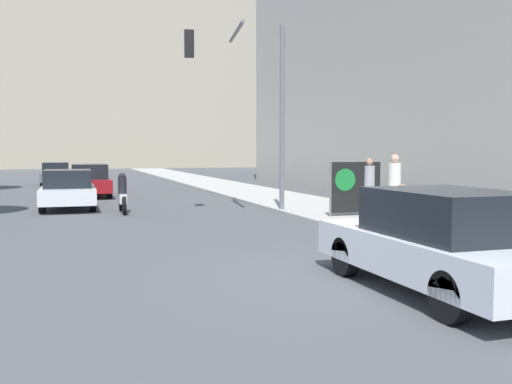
% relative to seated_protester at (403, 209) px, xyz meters
% --- Properties ---
extents(ground_plane, '(160.00, 160.00, 0.00)m').
position_rel_seated_protester_xyz_m(ground_plane, '(-2.31, -3.07, -0.77)').
color(ground_plane, '#4F4F51').
extents(sidewalk_curb, '(3.64, 90.00, 0.15)m').
position_rel_seated_protester_xyz_m(sidewalk_curb, '(1.20, 11.93, -0.70)').
color(sidewalk_curb, '#B7B2A8').
rests_on(sidewalk_curb, ground_plane).
extents(building_backdrop_far, '(52.00, 12.00, 23.13)m').
position_rel_seated_protester_xyz_m(building_backdrop_far, '(-4.31, 68.81, 10.79)').
color(building_backdrop_far, tan).
rests_on(building_backdrop_far, ground_plane).
extents(seated_protester, '(0.94, 0.77, 1.18)m').
position_rel_seated_protester_xyz_m(seated_protester, '(0.00, 0.00, 0.00)').
color(seated_protester, '#474C56').
rests_on(seated_protester, sidewalk_curb).
extents(jogger_on_sidewalk, '(0.34, 0.34, 1.83)m').
position_rel_seated_protester_xyz_m(jogger_on_sidewalk, '(1.34, 2.57, 0.32)').
color(jogger_on_sidewalk, '#756651').
rests_on(jogger_on_sidewalk, sidewalk_curb).
extents(pedestrian_behind, '(0.34, 0.34, 1.70)m').
position_rel_seated_protester_xyz_m(pedestrian_behind, '(1.45, 4.17, 0.25)').
color(pedestrian_behind, black).
rests_on(pedestrian_behind, sidewalk_curb).
extents(protest_banner, '(1.72, 0.06, 1.60)m').
position_rel_seated_protester_xyz_m(protest_banner, '(1.00, 4.16, 0.23)').
color(protest_banner, slate).
rests_on(protest_banner, sidewalk_curb).
extents(traffic_light_pole, '(3.24, 3.00, 6.04)m').
position_rel_seated_protester_xyz_m(traffic_light_pole, '(-1.52, 6.78, 3.45)').
color(traffic_light_pole, slate).
rests_on(traffic_light_pole, sidewalk_curb).
extents(parked_car_curbside, '(1.86, 4.43, 1.49)m').
position_rel_seated_protester_xyz_m(parked_car_curbside, '(-1.94, -4.11, -0.03)').
color(parked_car_curbside, white).
rests_on(parked_car_curbside, ground_plane).
extents(car_on_road_nearest, '(1.85, 4.31, 1.41)m').
position_rel_seated_protester_xyz_m(car_on_road_nearest, '(-7.20, 10.45, -0.06)').
color(car_on_road_nearest, white).
rests_on(car_on_road_nearest, ground_plane).
extents(car_on_road_midblock, '(1.79, 4.69, 1.50)m').
position_rel_seated_protester_xyz_m(car_on_road_midblock, '(-6.30, 16.20, -0.03)').
color(car_on_road_midblock, maroon).
rests_on(car_on_road_midblock, ground_plane).
extents(car_on_road_distant, '(1.73, 4.36, 1.42)m').
position_rel_seated_protester_xyz_m(car_on_road_distant, '(-8.03, 26.14, -0.06)').
color(car_on_road_distant, '#565B60').
rests_on(car_on_road_distant, ground_plane).
extents(motorcycle_on_road, '(0.28, 2.06, 1.34)m').
position_rel_seated_protester_xyz_m(motorcycle_on_road, '(-5.44, 8.49, -0.20)').
color(motorcycle_on_road, white).
rests_on(motorcycle_on_road, ground_plane).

